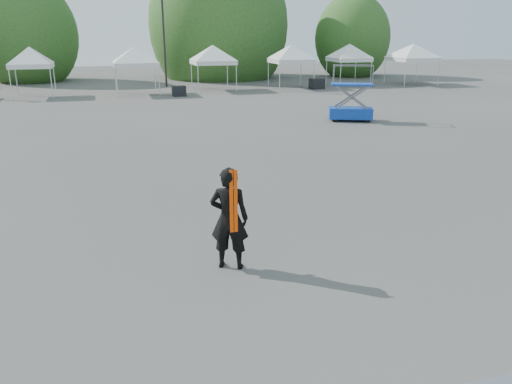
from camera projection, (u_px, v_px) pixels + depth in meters
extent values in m
plane|color=#474442|center=(207.00, 244.00, 10.59)|extent=(120.00, 120.00, 0.00)
cylinder|color=black|center=(163.00, 25.00, 39.13)|extent=(0.16, 0.16, 9.50)
cylinder|color=#382314|center=(31.00, 68.00, 44.55)|extent=(0.36, 0.36, 2.27)
ellipsoid|color=#29511B|center=(27.00, 36.00, 43.69)|extent=(4.16, 4.16, 4.78)
cylinder|color=#382314|center=(219.00, 63.00, 48.17)|extent=(0.36, 0.36, 2.80)
ellipsoid|color=#29511B|center=(219.00, 25.00, 47.11)|extent=(5.12, 5.12, 5.89)
cylinder|color=#382314|center=(351.00, 65.00, 49.98)|extent=(0.36, 0.36, 2.10)
ellipsoid|color=#29511B|center=(352.00, 38.00, 49.19)|extent=(3.84, 3.84, 4.42)
cylinder|color=silver|center=(11.00, 84.00, 32.62)|extent=(0.06, 0.06, 2.00)
cylinder|color=silver|center=(51.00, 83.00, 33.30)|extent=(0.06, 0.06, 2.00)
cylinder|color=silver|center=(17.00, 81.00, 34.90)|extent=(0.06, 0.06, 2.00)
cylinder|color=silver|center=(55.00, 80.00, 35.58)|extent=(0.06, 0.06, 2.00)
cube|color=silver|center=(31.00, 66.00, 33.76)|extent=(2.70, 2.70, 0.30)
pyramid|color=silver|center=(29.00, 46.00, 33.38)|extent=(3.82, 3.82, 1.10)
cylinder|color=silver|center=(117.00, 82.00, 33.75)|extent=(0.06, 0.06, 2.00)
cylinder|color=silver|center=(159.00, 81.00, 34.52)|extent=(0.06, 0.06, 2.00)
cylinder|color=silver|center=(116.00, 79.00, 36.34)|extent=(0.06, 0.06, 2.00)
cylinder|color=silver|center=(155.00, 78.00, 37.11)|extent=(0.06, 0.06, 2.00)
cube|color=silver|center=(136.00, 64.00, 35.10)|extent=(3.04, 3.04, 0.30)
pyramid|color=silver|center=(134.00, 46.00, 34.72)|extent=(4.30, 4.30, 1.10)
cylinder|color=silver|center=(198.00, 79.00, 36.16)|extent=(0.06, 0.06, 2.00)
cylinder|color=silver|center=(236.00, 78.00, 36.93)|extent=(0.06, 0.06, 2.00)
cylinder|color=silver|center=(192.00, 76.00, 38.77)|extent=(0.06, 0.06, 2.00)
cylinder|color=silver|center=(227.00, 75.00, 39.55)|extent=(0.06, 0.06, 2.00)
cube|color=silver|center=(213.00, 62.00, 37.52)|extent=(3.07, 3.07, 0.30)
pyramid|color=silver|center=(213.00, 45.00, 37.14)|extent=(4.34, 4.34, 1.10)
cylinder|color=silver|center=(280.00, 77.00, 37.82)|extent=(0.06, 0.06, 2.00)
cylinder|color=silver|center=(314.00, 76.00, 38.58)|extent=(0.06, 0.06, 2.00)
cylinder|color=silver|center=(268.00, 74.00, 40.39)|extent=(0.06, 0.06, 2.00)
cylinder|color=silver|center=(301.00, 73.00, 41.15)|extent=(0.06, 0.06, 2.00)
cube|color=silver|center=(291.00, 61.00, 39.15)|extent=(3.02, 3.02, 0.30)
pyramid|color=silver|center=(291.00, 44.00, 38.77)|extent=(4.27, 4.27, 1.10)
cylinder|color=silver|center=(340.00, 75.00, 39.88)|extent=(0.06, 0.06, 2.00)
cylinder|color=silver|center=(371.00, 74.00, 40.62)|extent=(0.06, 0.06, 2.00)
cylinder|color=silver|center=(326.00, 72.00, 42.36)|extent=(0.06, 0.06, 2.00)
cylinder|color=silver|center=(355.00, 71.00, 43.10)|extent=(0.06, 0.06, 2.00)
cube|color=silver|center=(349.00, 59.00, 41.16)|extent=(2.92, 2.92, 0.30)
pyramid|color=silver|center=(350.00, 44.00, 40.77)|extent=(4.13, 4.13, 1.10)
cylinder|color=silver|center=(405.00, 74.00, 40.13)|extent=(0.06, 0.06, 2.00)
cylinder|color=silver|center=(439.00, 73.00, 40.98)|extent=(0.06, 0.06, 2.00)
cylinder|color=silver|center=(385.00, 71.00, 42.99)|extent=(0.06, 0.06, 2.00)
cylinder|color=silver|center=(417.00, 71.00, 43.85)|extent=(0.06, 0.06, 2.00)
cube|color=silver|center=(412.00, 59.00, 41.65)|extent=(3.34, 3.34, 0.30)
pyramid|color=silver|center=(414.00, 44.00, 41.27)|extent=(4.73, 4.73, 1.10)
imported|color=black|center=(229.00, 218.00, 9.26)|extent=(0.85, 0.72, 1.97)
cube|color=#F94404|center=(231.00, 202.00, 8.96)|extent=(0.16, 0.03, 1.18)
cube|color=#0B2A94|center=(350.00, 113.00, 25.01)|extent=(2.36, 1.79, 0.53)
cube|color=#0B2A94|center=(352.00, 84.00, 24.57)|extent=(2.26, 1.72, 0.09)
cylinder|color=black|center=(335.00, 119.00, 24.74)|extent=(0.34, 0.24, 0.32)
cylinder|color=black|center=(367.00, 119.00, 24.58)|extent=(0.34, 0.24, 0.32)
cylinder|color=black|center=(334.00, 116.00, 25.58)|extent=(0.34, 0.24, 0.32)
cylinder|color=black|center=(365.00, 117.00, 25.42)|extent=(0.34, 0.24, 0.32)
cube|color=black|center=(179.00, 91.00, 34.55)|extent=(0.93, 0.73, 0.70)
cube|color=black|center=(317.00, 84.00, 38.90)|extent=(1.12, 0.92, 0.80)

